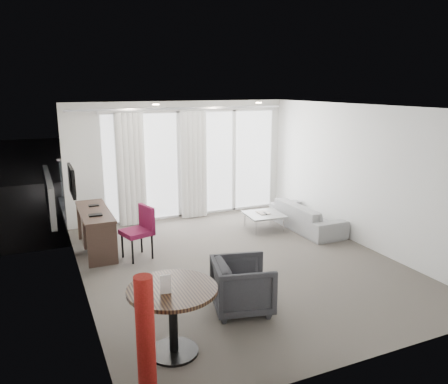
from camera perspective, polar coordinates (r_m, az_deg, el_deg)
name	(u,v)px	position (r m, az deg, el deg)	size (l,w,h in m)	color
floor	(238,263)	(7.49, 1.88, -9.20)	(5.00, 6.00, 0.00)	#4F4941
ceiling	(240,107)	(6.91, 2.05, 11.08)	(5.00, 6.00, 0.00)	white
wall_left	(78,204)	(6.44, -18.51, -1.55)	(0.00, 6.00, 2.60)	silver
wall_right	(360,176)	(8.46, 17.40, 2.06)	(0.00, 6.00, 2.60)	silver
wall_front	(368,249)	(4.69, 18.25, -7.13)	(5.00, 0.00, 2.60)	silver
window_panel	(194,164)	(9.92, -4.00, 3.70)	(4.00, 0.02, 2.38)	white
window_frame	(194,164)	(9.91, -3.98, 3.69)	(4.10, 0.06, 2.44)	white
curtain_left	(131,170)	(9.38, -12.02, 2.85)	(0.60, 0.20, 2.38)	silver
curtain_right	(194,165)	(9.76, -3.95, 3.53)	(0.60, 0.20, 2.38)	silver
curtain_track	(182,108)	(9.53, -5.51, 10.83)	(4.80, 0.04, 0.04)	#B2B2B7
downlight_a	(156,104)	(8.10, -8.89, 11.23)	(0.12, 0.12, 0.02)	#FFE0B2
downlight_b	(259,103)	(8.88, 4.56, 11.55)	(0.12, 0.12, 0.02)	#FFE0B2
desk	(96,231)	(8.21, -16.39, -4.88)	(0.51, 1.62, 0.76)	#37271F
tv	(72,181)	(7.84, -19.29, 1.40)	(0.05, 0.80, 0.50)	black
desk_chair	(137,233)	(7.67, -11.35, -5.27)	(0.50, 0.47, 0.91)	maroon
round_table	(173,321)	(5.04, -6.65, -16.36)	(0.99, 0.99, 0.79)	black
menu_card	(166,300)	(4.78, -7.58, -13.75)	(0.11, 0.02, 0.21)	white
red_lamp	(146,347)	(4.15, -10.14, -19.27)	(0.27, 0.27, 1.34)	maroon
tub_armchair	(243,286)	(5.89, 2.45, -12.11)	(0.75, 0.77, 0.70)	#2B2B2F
coffee_table	(264,221)	(9.16, 5.22, -3.83)	(0.74, 0.74, 0.33)	gray
remote	(265,213)	(9.10, 5.38, -2.69)	(0.06, 0.18, 0.02)	black
magazine	(263,212)	(9.14, 5.13, -2.60)	(0.24, 0.30, 0.02)	gray
sofa	(307,216)	(9.27, 10.74, -3.12)	(1.86, 0.73, 0.54)	gray
terrace_slab	(175,202)	(11.60, -6.46, -1.27)	(5.60, 3.00, 0.12)	#4D4D50
rattan_chair_a	(185,190)	(11.06, -5.11, 0.32)	(0.50, 0.50, 0.74)	#49321B
rattan_chair_b	(214,176)	(12.40, -1.27, 2.04)	(0.57, 0.57, 0.83)	#49321B
rattan_table	(207,195)	(11.02, -2.23, -0.36)	(0.49, 0.49, 0.49)	#49321B
balustrade	(159,171)	(12.83, -8.49, 2.68)	(5.50, 0.06, 1.05)	#B2B2B7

